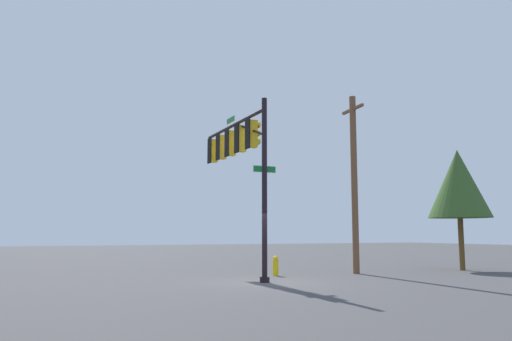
{
  "coord_description": "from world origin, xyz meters",
  "views": [
    {
      "loc": [
        -16.98,
        8.12,
        1.79
      ],
      "look_at": [
        0.37,
        0.18,
        4.15
      ],
      "focal_mm": 35.57,
      "sensor_mm": 36.0,
      "label": 1
    }
  ],
  "objects": [
    {
      "name": "ground_plane",
      "position": [
        0.0,
        0.0,
        0.0
      ],
      "size": [
        120.0,
        120.0,
        0.0
      ],
      "primitive_type": "plane",
      "color": "#434142"
    },
    {
      "name": "tree_near",
      "position": [
        1.52,
        -11.36,
        4.21
      ],
      "size": [
        3.04,
        3.04,
        5.91
      ],
      "color": "brown",
      "rests_on": "ground_plane"
    },
    {
      "name": "utility_pole",
      "position": [
        1.97,
        -5.47,
        4.16
      ],
      "size": [
        1.8,
        0.31,
        8.07
      ],
      "color": "brown",
      "rests_on": "ground_plane"
    },
    {
      "name": "fire_hydrant",
      "position": [
        2.44,
        -1.68,
        0.41
      ],
      "size": [
        0.33,
        0.24,
        0.83
      ],
      "color": "gold",
      "rests_on": "ground_plane"
    },
    {
      "name": "signal_pole_assembly",
      "position": [
        2.68,
        -0.04,
        5.26
      ],
      "size": [
        6.53,
        0.94,
        6.9
      ],
      "color": "black",
      "rests_on": "ground_plane"
    }
  ]
}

